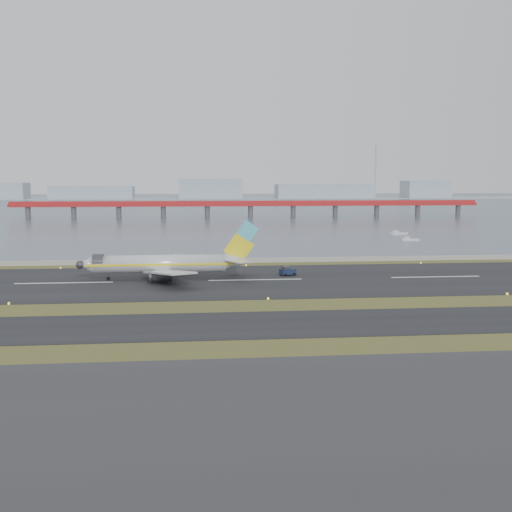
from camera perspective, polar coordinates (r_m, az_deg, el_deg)
The scene contains 12 objects.
ground at distance 107.95m, azimuth 1.57°, elevation -4.65°, with size 1000.00×1000.00×0.00m, color #414E1C.
apron_strip at distance 56.03m, azimuth 9.23°, elevation -15.75°, with size 1000.00×50.00×0.10m, color #2D2D2F.
taxiway_strip at distance 96.32m, azimuth 2.51°, elevation -6.03°, with size 1000.00×18.00×0.10m, color black.
runway_strip at distance 137.27m, azimuth -0.07°, elevation -2.15°, with size 1000.00×45.00×0.10m, color black.
seawall at distance 166.78m, azimuth -1.12°, elevation -0.40°, with size 1000.00×2.50×1.00m, color gray.
bay_water at distance 565.45m, azimuth -4.55°, elevation 4.63°, with size 1400.00×800.00×1.30m, color #4A576A.
red_pier at distance 356.77m, azimuth -0.50°, elevation 4.55°, with size 260.00×5.00×10.20m.
far_shoreline at distance 725.56m, azimuth -3.79°, elevation 5.60°, with size 1400.00×80.00×60.50m.
airliner at distance 138.98m, azimuth -7.90°, elevation -0.68°, with size 38.52×32.89×12.80m.
pushback_tug at distance 143.49m, azimuth 2.81°, elevation -1.36°, with size 3.84×2.99×2.17m.
workboat_near at distance 231.66m, azimuth 13.51°, elevation 1.44°, with size 6.28×2.90×1.47m.
workboat_far at distance 254.82m, azimuth 12.51°, elevation 1.96°, with size 7.88×5.05×1.83m.
Camera 1 is at (-13.90, -104.87, 21.48)m, focal length 45.00 mm.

